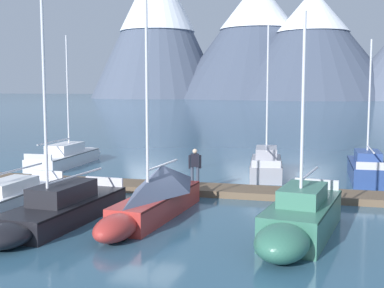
{
  "coord_description": "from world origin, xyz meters",
  "views": [
    {
      "loc": [
        7.21,
        -18.04,
        4.77
      ],
      "look_at": [
        0.0,
        6.0,
        2.0
      ],
      "focal_mm": 47.75,
      "sensor_mm": 36.0,
      "label": 1
    }
  ],
  "objects_px": {
    "sailboat_far_berth": "(266,164)",
    "person_on_dock": "(195,165)",
    "sailboat_nearest_berth": "(68,156)",
    "sailboat_mid_dock_port": "(57,210)",
    "sailboat_end_of_dock": "(367,167)",
    "sailboat_mid_dock_starboard": "(155,194)",
    "sailboat_outer_slip": "(299,219)",
    "sailboat_second_berth": "(4,199)"
  },
  "relations": [
    {
      "from": "sailboat_nearest_berth",
      "to": "sailboat_second_berth",
      "type": "distance_m",
      "value": 12.17
    },
    {
      "from": "sailboat_mid_dock_starboard",
      "to": "sailboat_far_berth",
      "type": "bearing_deg",
      "value": 76.7
    },
    {
      "from": "sailboat_second_berth",
      "to": "person_on_dock",
      "type": "distance_m",
      "value": 8.37
    },
    {
      "from": "sailboat_mid_dock_port",
      "to": "sailboat_end_of_dock",
      "type": "bearing_deg",
      "value": 49.65
    },
    {
      "from": "sailboat_nearest_berth",
      "to": "sailboat_outer_slip",
      "type": "xyz_separation_m",
      "value": [
        15.21,
        -12.04,
        0.13
      ]
    },
    {
      "from": "sailboat_nearest_berth",
      "to": "sailboat_outer_slip",
      "type": "distance_m",
      "value": 19.39
    },
    {
      "from": "sailboat_mid_dock_starboard",
      "to": "sailboat_outer_slip",
      "type": "distance_m",
      "value": 5.47
    },
    {
      "from": "sailboat_mid_dock_port",
      "to": "sailboat_far_berth",
      "type": "height_order",
      "value": "sailboat_mid_dock_port"
    },
    {
      "from": "sailboat_mid_dock_port",
      "to": "sailboat_mid_dock_starboard",
      "type": "bearing_deg",
      "value": 33.11
    },
    {
      "from": "sailboat_nearest_berth",
      "to": "sailboat_mid_dock_port",
      "type": "distance_m",
      "value": 14.46
    },
    {
      "from": "sailboat_outer_slip",
      "to": "sailboat_nearest_berth",
      "type": "bearing_deg",
      "value": 141.64
    },
    {
      "from": "sailboat_far_berth",
      "to": "sailboat_second_berth",
      "type": "bearing_deg",
      "value": -126.73
    },
    {
      "from": "sailboat_mid_dock_port",
      "to": "sailboat_outer_slip",
      "type": "distance_m",
      "value": 8.27
    },
    {
      "from": "sailboat_second_berth",
      "to": "sailboat_far_berth",
      "type": "bearing_deg",
      "value": 53.27
    },
    {
      "from": "sailboat_mid_dock_port",
      "to": "person_on_dock",
      "type": "distance_m",
      "value": 7.54
    },
    {
      "from": "sailboat_far_berth",
      "to": "sailboat_mid_dock_port",
      "type": "bearing_deg",
      "value": -113.49
    },
    {
      "from": "sailboat_mid_dock_starboard",
      "to": "sailboat_far_berth",
      "type": "height_order",
      "value": "sailboat_mid_dock_starboard"
    },
    {
      "from": "sailboat_second_berth",
      "to": "person_on_dock",
      "type": "relative_size",
      "value": 5.3
    },
    {
      "from": "sailboat_mid_dock_port",
      "to": "sailboat_mid_dock_starboard",
      "type": "distance_m",
      "value": 3.52
    },
    {
      "from": "sailboat_end_of_dock",
      "to": "person_on_dock",
      "type": "height_order",
      "value": "sailboat_end_of_dock"
    },
    {
      "from": "sailboat_mid_dock_port",
      "to": "person_on_dock",
      "type": "bearing_deg",
      "value": 66.47
    },
    {
      "from": "sailboat_second_berth",
      "to": "sailboat_mid_dock_port",
      "type": "bearing_deg",
      "value": -20.63
    },
    {
      "from": "sailboat_outer_slip",
      "to": "person_on_dock",
      "type": "bearing_deg",
      "value": 130.05
    },
    {
      "from": "sailboat_far_berth",
      "to": "person_on_dock",
      "type": "bearing_deg",
      "value": -113.44
    },
    {
      "from": "sailboat_far_berth",
      "to": "sailboat_end_of_dock",
      "type": "distance_m",
      "value": 5.27
    },
    {
      "from": "sailboat_nearest_berth",
      "to": "sailboat_mid_dock_starboard",
      "type": "height_order",
      "value": "sailboat_mid_dock_starboard"
    },
    {
      "from": "sailboat_outer_slip",
      "to": "sailboat_mid_dock_port",
      "type": "bearing_deg",
      "value": -175.58
    },
    {
      "from": "sailboat_nearest_berth",
      "to": "sailboat_second_berth",
      "type": "relative_size",
      "value": 0.89
    },
    {
      "from": "sailboat_end_of_dock",
      "to": "person_on_dock",
      "type": "bearing_deg",
      "value": -143.42
    },
    {
      "from": "sailboat_second_berth",
      "to": "sailboat_end_of_dock",
      "type": "height_order",
      "value": "sailboat_second_berth"
    },
    {
      "from": "sailboat_nearest_berth",
      "to": "sailboat_mid_dock_port",
      "type": "xyz_separation_m",
      "value": [
        6.96,
        -12.67,
        0.01
      ]
    },
    {
      "from": "sailboat_mid_dock_port",
      "to": "person_on_dock",
      "type": "height_order",
      "value": "sailboat_mid_dock_port"
    },
    {
      "from": "sailboat_mid_dock_port",
      "to": "sailboat_far_berth",
      "type": "relative_size",
      "value": 1.08
    },
    {
      "from": "sailboat_mid_dock_starboard",
      "to": "sailboat_far_berth",
      "type": "relative_size",
      "value": 1.06
    },
    {
      "from": "sailboat_far_berth",
      "to": "person_on_dock",
      "type": "relative_size",
      "value": 4.81
    },
    {
      "from": "sailboat_mid_dock_port",
      "to": "sailboat_far_berth",
      "type": "distance_m",
      "value": 13.67
    },
    {
      "from": "sailboat_nearest_berth",
      "to": "sailboat_end_of_dock",
      "type": "relative_size",
      "value": 1.1
    },
    {
      "from": "sailboat_outer_slip",
      "to": "sailboat_end_of_dock",
      "type": "height_order",
      "value": "sailboat_end_of_dock"
    },
    {
      "from": "sailboat_nearest_berth",
      "to": "sailboat_mid_dock_starboard",
      "type": "bearing_deg",
      "value": -47.38
    },
    {
      "from": "person_on_dock",
      "to": "sailboat_outer_slip",
      "type": "bearing_deg",
      "value": -49.95
    },
    {
      "from": "sailboat_mid_dock_port",
      "to": "sailboat_mid_dock_starboard",
      "type": "xyz_separation_m",
      "value": [
        2.94,
        1.92,
        0.34
      ]
    },
    {
      "from": "sailboat_second_berth",
      "to": "sailboat_outer_slip",
      "type": "bearing_deg",
      "value": -2.59
    }
  ]
}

